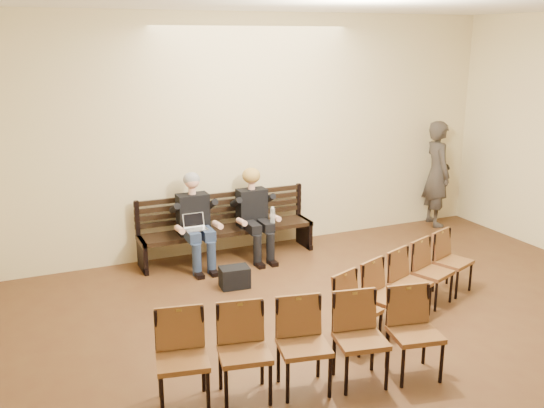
{
  "coord_description": "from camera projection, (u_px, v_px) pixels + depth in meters",
  "views": [
    {
      "loc": [
        -3.36,
        -3.33,
        3.15
      ],
      "look_at": [
        -0.1,
        4.05,
        0.92
      ],
      "focal_mm": 40.0,
      "sensor_mm": 36.0,
      "label": 1
    }
  ],
  "objects": [
    {
      "name": "seated_man",
      "position": [
        195.0,
        221.0,
        8.49
      ],
      "size": [
        0.54,
        0.75,
        1.31
      ],
      "primitive_type": null,
      "color": "black",
      "rests_on": "ground"
    },
    {
      "name": "bag",
      "position": [
        235.0,
        277.0,
        7.86
      ],
      "size": [
        0.4,
        0.29,
        0.28
      ],
      "primitive_type": "cube",
      "rotation": [
        0.0,
        0.0,
        -0.09
      ],
      "color": "black",
      "rests_on": "ground"
    },
    {
      "name": "chair_row_front",
      "position": [
        410.0,
        284.0,
        6.98
      ],
      "size": [
        2.4,
        1.29,
        0.79
      ],
      "primitive_type": "cube",
      "rotation": [
        0.0,
        0.0,
        0.38
      ],
      "color": "brown",
      "rests_on": "ground"
    },
    {
      "name": "seated_woman",
      "position": [
        254.0,
        217.0,
        8.85
      ],
      "size": [
        0.53,
        0.73,
        1.22
      ],
      "primitive_type": null,
      "color": "black",
      "rests_on": "ground"
    },
    {
      "name": "chair_row_back",
      "position": [
        304.0,
        347.0,
        5.49
      ],
      "size": [
        2.68,
        0.96,
        0.86
      ],
      "primitive_type": "cube",
      "rotation": [
        0.0,
        0.0,
        -0.19
      ],
      "color": "brown",
      "rests_on": "ground"
    },
    {
      "name": "water_bottle",
      "position": [
        273.0,
        223.0,
        8.67
      ],
      "size": [
        0.08,
        0.08,
        0.24
      ],
      "primitive_type": "cylinder",
      "rotation": [
        0.0,
        0.0,
        -0.14
      ],
      "color": "silver",
      "rests_on": "bench"
    },
    {
      "name": "passerby",
      "position": [
        438.0,
        166.0,
        10.27
      ],
      "size": [
        0.66,
        0.85,
        2.07
      ],
      "primitive_type": "imported",
      "rotation": [
        0.0,
        0.0,
        1.34
      ],
      "color": "#38322E",
      "rests_on": "ground"
    },
    {
      "name": "bench",
      "position": [
        228.0,
        243.0,
        8.91
      ],
      "size": [
        2.6,
        0.9,
        0.45
      ],
      "primitive_type": "cube",
      "color": "black",
      "rests_on": "ground"
    },
    {
      "name": "room_walls",
      "position": [
        440.0,
        112.0,
        5.1
      ],
      "size": [
        8.02,
        10.01,
        3.51
      ],
      "color": "beige",
      "rests_on": "ground"
    },
    {
      "name": "laptop",
      "position": [
        196.0,
        232.0,
        8.34
      ],
      "size": [
        0.35,
        0.3,
        0.22
      ],
      "primitive_type": "cube",
      "rotation": [
        0.0,
        0.0,
        0.22
      ],
      "color": "silver",
      "rests_on": "bench"
    }
  ]
}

